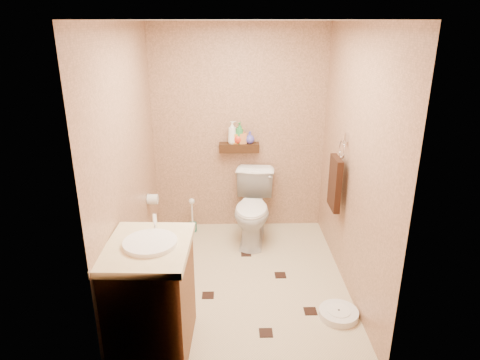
{
  "coord_description": "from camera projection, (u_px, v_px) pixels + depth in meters",
  "views": [
    {
      "loc": [
        -0.1,
        -3.59,
        2.39
      ],
      "look_at": [
        -0.01,
        0.25,
        0.96
      ],
      "focal_mm": 32.0,
      "sensor_mm": 36.0,
      "label": 1
    }
  ],
  "objects": [
    {
      "name": "ceiling",
      "position": [
        242.0,
        20.0,
        3.36
      ],
      "size": [
        2.0,
        2.5,
        0.02
      ],
      "primitive_type": "cube",
      "color": "silver",
      "rests_on": "wall_back"
    },
    {
      "name": "wall_front",
      "position": [
        247.0,
        229.0,
        2.61
      ],
      "size": [
        2.0,
        0.04,
        2.4
      ],
      "primitive_type": "cube",
      "color": "tan",
      "rests_on": "ground"
    },
    {
      "name": "toilet_brush",
      "position": [
        192.0,
        220.0,
        5.14
      ],
      "size": [
        0.1,
        0.1,
        0.43
      ],
      "color": "#196559",
      "rests_on": "ground"
    },
    {
      "name": "bottle_d",
      "position": [
        240.0,
        133.0,
        4.88
      ],
      "size": [
        0.13,
        0.13,
        0.25
      ],
      "primitive_type": "imported",
      "rotation": [
        0.0,
        0.0,
        5.79
      ],
      "color": "#2F8D44",
      "rests_on": "wall_shelf"
    },
    {
      "name": "bottle_b",
      "position": [
        234.0,
        136.0,
        4.89
      ],
      "size": [
        0.08,
        0.08,
        0.17
      ],
      "primitive_type": "imported",
      "rotation": [
        0.0,
        0.0,
        4.72
      ],
      "color": "orange",
      "rests_on": "wall_shelf"
    },
    {
      "name": "wall_right",
      "position": [
        354.0,
        164.0,
        3.8
      ],
      "size": [
        0.04,
        2.5,
        2.4
      ],
      "primitive_type": "cube",
      "color": "tan",
      "rests_on": "ground"
    },
    {
      "name": "ground",
      "position": [
        242.0,
        280.0,
        4.2
      ],
      "size": [
        2.5,
        2.5,
        0.0
      ],
      "primitive_type": "plane",
      "color": "beige",
      "rests_on": "ground"
    },
    {
      "name": "wall_shelf",
      "position": [
        239.0,
        148.0,
        4.94
      ],
      "size": [
        0.46,
        0.14,
        0.1
      ],
      "primitive_type": "cube",
      "color": "#3B2010",
      "rests_on": "wall_back"
    },
    {
      "name": "vanity",
      "position": [
        152.0,
        296.0,
        3.21
      ],
      "size": [
        0.63,
        0.76,
        1.03
      ],
      "rotation": [
        0.0,
        0.0,
        -0.04
      ],
      "color": "brown",
      "rests_on": "ground"
    },
    {
      "name": "bottle_f",
      "position": [
        250.0,
        137.0,
        4.9
      ],
      "size": [
        0.15,
        0.15,
        0.14
      ],
      "primitive_type": "imported",
      "rotation": [
        0.0,
        0.0,
        0.95
      ],
      "color": "#4A46B0",
      "rests_on": "wall_shelf"
    },
    {
      "name": "toilet",
      "position": [
        253.0,
        209.0,
        4.85
      ],
      "size": [
        0.54,
        0.83,
        0.8
      ],
      "primitive_type": "imported",
      "rotation": [
        0.0,
        0.0,
        -0.12
      ],
      "color": "white",
      "rests_on": "ground"
    },
    {
      "name": "wall_back",
      "position": [
        239.0,
        131.0,
        4.95
      ],
      "size": [
        2.0,
        0.04,
        2.4
      ],
      "primitive_type": "cube",
      "color": "tan",
      "rests_on": "ground"
    },
    {
      "name": "bottle_a",
      "position": [
        232.0,
        132.0,
        4.88
      ],
      "size": [
        0.13,
        0.13,
        0.26
      ],
      "primitive_type": "imported",
      "rotation": [
        0.0,
        0.0,
        1.88
      ],
      "color": "white",
      "rests_on": "wall_shelf"
    },
    {
      "name": "bottle_e",
      "position": [
        242.0,
        136.0,
        4.89
      ],
      "size": [
        0.1,
        0.1,
        0.18
      ],
      "primitive_type": "imported",
      "rotation": [
        0.0,
        0.0,
        0.29
      ],
      "color": "#D78247",
      "rests_on": "wall_shelf"
    },
    {
      "name": "floor_accents",
      "position": [
        247.0,
        284.0,
        4.14
      ],
      "size": [
        1.29,
        1.38,
        0.01
      ],
      "color": "black",
      "rests_on": "ground"
    },
    {
      "name": "towel_ring",
      "position": [
        336.0,
        181.0,
        4.13
      ],
      "size": [
        0.12,
        0.3,
        0.76
      ],
      "color": "silver",
      "rests_on": "wall_right"
    },
    {
      "name": "bathroom_scale",
      "position": [
        339.0,
        313.0,
        3.67
      ],
      "size": [
        0.38,
        0.38,
        0.07
      ],
      "rotation": [
        0.0,
        0.0,
        -0.13
      ],
      "color": "white",
      "rests_on": "ground"
    },
    {
      "name": "toilet_paper",
      "position": [
        153.0,
        199.0,
        4.58
      ],
      "size": [
        0.12,
        0.11,
        0.12
      ],
      "color": "white",
      "rests_on": "wall_left"
    },
    {
      "name": "bottle_c",
      "position": [
        238.0,
        137.0,
        4.9
      ],
      "size": [
        0.17,
        0.17,
        0.16
      ],
      "primitive_type": "imported",
      "rotation": [
        0.0,
        0.0,
        0.84
      ],
      "color": "red",
      "rests_on": "wall_shelf"
    },
    {
      "name": "wall_left",
      "position": [
        128.0,
        165.0,
        3.76
      ],
      "size": [
        0.04,
        2.5,
        2.4
      ],
      "primitive_type": "cube",
      "color": "tan",
      "rests_on": "ground"
    }
  ]
}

